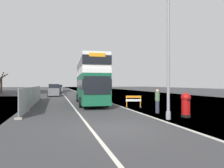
{
  "coord_description": "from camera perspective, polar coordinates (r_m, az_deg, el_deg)",
  "views": [
    {
      "loc": [
        -2.85,
        -9.28,
        2.2
      ],
      "look_at": [
        2.1,
        7.76,
        2.2
      ],
      "focal_mm": 31.38,
      "sensor_mm": 36.0,
      "label": 1
    }
  ],
  "objects": [
    {
      "name": "pedestrian_at_kerb",
      "position": [
        15.18,
        13.07,
        -4.9
      ],
      "size": [
        0.34,
        0.34,
        1.79
      ],
      "color": "#2D3342",
      "rests_on": "ground"
    },
    {
      "name": "double_decker_bus",
      "position": [
        21.89,
        -6.38,
        1.16
      ],
      "size": [
        3.26,
        11.4,
        4.96
      ],
      "color": "#145638",
      "rests_on": "ground"
    },
    {
      "name": "bare_tree_far_verge_mid",
      "position": [
        51.88,
        -29.54,
        0.33
      ],
      "size": [
        2.92,
        2.71,
        4.94
      ],
      "color": "#4C3D2D",
      "rests_on": "ground"
    },
    {
      "name": "construction_site_fence",
      "position": [
        21.87,
        -21.97,
        -3.34
      ],
      "size": [
        0.44,
        17.2,
        1.94
      ],
      "color": "#A8AAAD",
      "rests_on": "ground"
    },
    {
      "name": "car_receding_mid",
      "position": [
        45.02,
        -15.76,
        -1.57
      ],
      "size": [
        1.97,
        3.81,
        2.05
      ],
      "color": "black",
      "rests_on": "ground"
    },
    {
      "name": "roadworks_barrier",
      "position": [
        18.32,
        6.28,
        -4.76
      ],
      "size": [
        1.49,
        0.72,
        1.11
      ],
      "color": "orange",
      "rests_on": "ground"
    },
    {
      "name": "red_pillar_postbox",
      "position": [
        13.92,
        20.69,
        -5.44
      ],
      "size": [
        0.63,
        0.63,
        1.61
      ],
      "color": "black",
      "rests_on": "ground"
    },
    {
      "name": "lamppost_foreground",
      "position": [
        12.77,
        16.09,
        9.29
      ],
      "size": [
        0.29,
        0.7,
        9.0
      ],
      "color": "gray",
      "rests_on": "ground"
    },
    {
      "name": "car_oncoming_near",
      "position": [
        37.07,
        -16.59,
        -1.8
      ],
      "size": [
        2.08,
        4.47,
        2.19
      ],
      "color": "slate",
      "rests_on": "ground"
    },
    {
      "name": "ground",
      "position": [
        10.3,
        4.14,
        -12.62
      ],
      "size": [
        140.0,
        280.0,
        0.1
      ],
      "color": "#38383A"
    },
    {
      "name": "car_receding_far",
      "position": [
        52.08,
        -15.31,
        -1.37
      ],
      "size": [
        2.07,
        4.44,
        2.01
      ],
      "color": "slate",
      "rests_on": "ground"
    }
  ]
}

